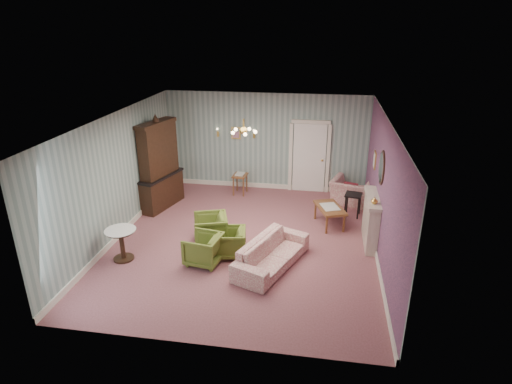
% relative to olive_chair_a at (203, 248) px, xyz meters
% --- Properties ---
extents(floor, '(7.00, 7.00, 0.00)m').
position_rel_olive_chair_a_xyz_m(floor, '(0.69, 1.08, -0.36)').
color(floor, '#91545B').
rests_on(floor, ground).
extents(ceiling, '(7.00, 7.00, 0.00)m').
position_rel_olive_chair_a_xyz_m(ceiling, '(0.69, 1.08, 2.54)').
color(ceiling, white).
rests_on(ceiling, ground).
extents(wall_back, '(6.00, 0.00, 6.00)m').
position_rel_olive_chair_a_xyz_m(wall_back, '(0.69, 4.58, 1.09)').
color(wall_back, gray).
rests_on(wall_back, ground).
extents(wall_front, '(6.00, 0.00, 6.00)m').
position_rel_olive_chair_a_xyz_m(wall_front, '(0.69, -2.42, 1.09)').
color(wall_front, gray).
rests_on(wall_front, ground).
extents(wall_left, '(0.00, 7.00, 7.00)m').
position_rel_olive_chair_a_xyz_m(wall_left, '(-2.31, 1.08, 1.09)').
color(wall_left, gray).
rests_on(wall_left, ground).
extents(wall_right, '(0.00, 7.00, 7.00)m').
position_rel_olive_chair_a_xyz_m(wall_right, '(3.69, 1.08, 1.09)').
color(wall_right, gray).
rests_on(wall_right, ground).
extents(wall_right_floral, '(0.00, 7.00, 7.00)m').
position_rel_olive_chair_a_xyz_m(wall_right_floral, '(3.67, 1.08, 1.09)').
color(wall_right_floral, '#B95C80').
rests_on(wall_right_floral, ground).
extents(door, '(1.12, 0.12, 2.16)m').
position_rel_olive_chair_a_xyz_m(door, '(1.99, 4.54, 0.72)').
color(door, white).
rests_on(door, floor).
extents(olive_chair_a, '(0.76, 0.80, 0.72)m').
position_rel_olive_chair_a_xyz_m(olive_chair_a, '(0.00, 0.00, 0.00)').
color(olive_chair_a, '#5B6925').
rests_on(olive_chair_a, floor).
extents(olive_chair_b, '(0.73, 0.76, 0.69)m').
position_rel_olive_chair_a_xyz_m(olive_chair_b, '(0.48, 0.40, -0.02)').
color(olive_chair_b, '#5B6925').
rests_on(olive_chair_b, floor).
extents(olive_chair_c, '(0.88, 0.91, 0.76)m').
position_rel_olive_chair_a_xyz_m(olive_chair_c, '(-0.08, 0.90, 0.02)').
color(olive_chair_c, '#5B6925').
rests_on(olive_chair_c, floor).
extents(sofa_chintz, '(1.31, 2.11, 0.80)m').
position_rel_olive_chair_a_xyz_m(sofa_chintz, '(1.44, 0.12, 0.04)').
color(sofa_chintz, '#A44251').
rests_on(sofa_chintz, floor).
extents(wingback_chair, '(1.26, 1.01, 0.95)m').
position_rel_olive_chair_a_xyz_m(wingback_chair, '(3.25, 3.77, 0.12)').
color(wingback_chair, '#A44251').
rests_on(wingback_chair, floor).
extents(dresser, '(0.91, 1.60, 2.53)m').
position_rel_olive_chair_a_xyz_m(dresser, '(-1.96, 2.73, 0.91)').
color(dresser, black).
rests_on(dresser, floor).
extents(fireplace, '(0.30, 1.40, 1.16)m').
position_rel_olive_chair_a_xyz_m(fireplace, '(3.55, 1.48, 0.22)').
color(fireplace, beige).
rests_on(fireplace, floor).
extents(mantel_vase, '(0.15, 0.15, 0.15)m').
position_rel_olive_chair_a_xyz_m(mantel_vase, '(3.53, 1.08, 0.87)').
color(mantel_vase, gold).
rests_on(mantel_vase, fireplace).
extents(oval_mirror, '(0.04, 0.76, 0.84)m').
position_rel_olive_chair_a_xyz_m(oval_mirror, '(3.65, 1.48, 1.49)').
color(oval_mirror, white).
rests_on(oval_mirror, wall_right).
extents(framed_print, '(0.04, 0.34, 0.42)m').
position_rel_olive_chair_a_xyz_m(framed_print, '(3.66, 2.83, 1.24)').
color(framed_print, gold).
rests_on(framed_print, wall_right).
extents(coffee_table, '(0.87, 1.13, 0.51)m').
position_rel_olive_chair_a_xyz_m(coffee_table, '(2.63, 2.25, -0.11)').
color(coffee_table, brown).
rests_on(coffee_table, floor).
extents(side_table_black, '(0.49, 0.49, 0.62)m').
position_rel_olive_chair_a_xyz_m(side_table_black, '(3.23, 2.91, -0.05)').
color(side_table_black, black).
rests_on(side_table_black, floor).
extents(pedestal_table, '(0.80, 0.80, 0.72)m').
position_rel_olive_chair_a_xyz_m(pedestal_table, '(-1.76, -0.14, -0.00)').
color(pedestal_table, black).
rests_on(pedestal_table, floor).
extents(nesting_table, '(0.43, 0.53, 0.65)m').
position_rel_olive_chair_a_xyz_m(nesting_table, '(0.01, 3.97, -0.03)').
color(nesting_table, brown).
rests_on(nesting_table, floor).
extents(gilt_mirror_back, '(0.28, 0.06, 0.36)m').
position_rel_olive_chair_a_xyz_m(gilt_mirror_back, '(-0.21, 4.54, 1.34)').
color(gilt_mirror_back, gold).
rests_on(gilt_mirror_back, wall_back).
extents(sconce_left, '(0.16, 0.12, 0.30)m').
position_rel_olive_chair_a_xyz_m(sconce_left, '(-0.76, 4.52, 1.34)').
color(sconce_left, gold).
rests_on(sconce_left, wall_back).
extents(sconce_right, '(0.16, 0.12, 0.30)m').
position_rel_olive_chair_a_xyz_m(sconce_right, '(0.34, 4.52, 1.34)').
color(sconce_right, gold).
rests_on(sconce_right, wall_back).
extents(chandelier, '(0.56, 0.56, 0.36)m').
position_rel_olive_chair_a_xyz_m(chandelier, '(0.69, 1.08, 2.27)').
color(chandelier, gold).
rests_on(chandelier, ceiling).
extents(burgundy_cushion, '(0.41, 0.28, 0.39)m').
position_rel_olive_chair_a_xyz_m(burgundy_cushion, '(3.20, 3.62, 0.12)').
color(burgundy_cushion, maroon).
rests_on(burgundy_cushion, wingback_chair).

